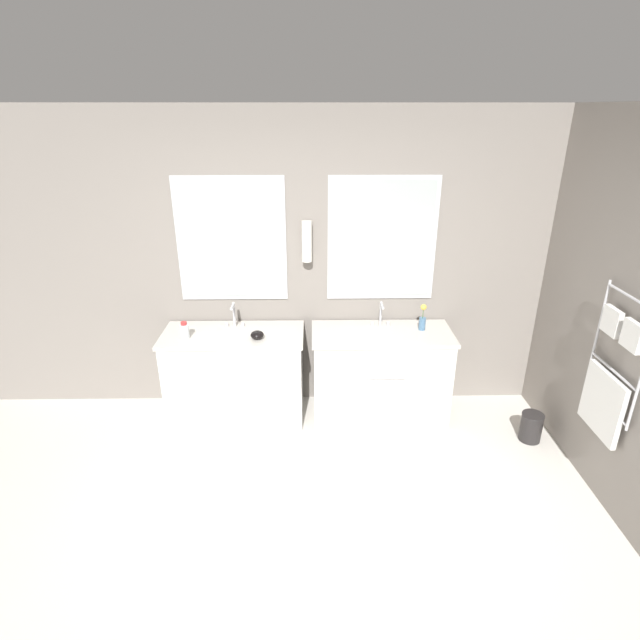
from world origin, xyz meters
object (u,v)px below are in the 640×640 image
at_px(vanity_left, 235,377).
at_px(toiletry_bottle, 185,331).
at_px(amenity_bowl, 257,335).
at_px(flower_vase, 423,319).
at_px(vanity_right, 380,375).
at_px(waste_bin, 531,426).

distance_m(vanity_left, toiletry_bottle, 0.60).
distance_m(amenity_bowl, flower_vase, 1.40).
bearing_deg(amenity_bowl, vanity_left, 161.59).
xyz_separation_m(vanity_right, flower_vase, (0.35, 0.09, 0.50)).
relative_size(vanity_left, flower_vase, 5.15).
xyz_separation_m(vanity_right, waste_bin, (1.22, -0.38, -0.28)).
relative_size(amenity_bowl, waste_bin, 0.44).
height_order(vanity_right, toiletry_bottle, toiletry_bottle).
height_order(vanity_left, vanity_right, same).
xyz_separation_m(toiletry_bottle, flower_vase, (1.99, 0.14, 0.03)).
relative_size(vanity_left, vanity_right, 1.00).
xyz_separation_m(toiletry_bottle, amenity_bowl, (0.60, -0.02, -0.03)).
bearing_deg(waste_bin, amenity_bowl, 172.41).
bearing_deg(flower_vase, toiletry_bottle, -175.95).
bearing_deg(flower_vase, waste_bin, -27.90).
relative_size(flower_vase, waste_bin, 0.94).
height_order(vanity_left, amenity_bowl, amenity_bowl).
xyz_separation_m(vanity_left, toiletry_bottle, (-0.38, -0.05, 0.46)).
xyz_separation_m(vanity_left, waste_bin, (2.49, -0.38, -0.28)).
bearing_deg(waste_bin, toiletry_bottle, 173.60).
xyz_separation_m(vanity_right, toiletry_bottle, (-1.64, -0.05, 0.46)).
relative_size(toiletry_bottle, flower_vase, 0.63).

